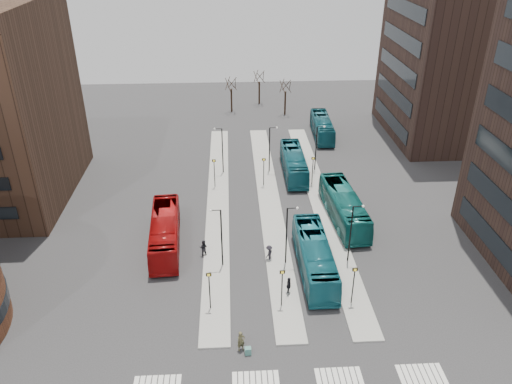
{
  "coord_description": "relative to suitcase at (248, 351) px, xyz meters",
  "views": [
    {
      "loc": [
        -2.35,
        -20.47,
        28.77
      ],
      "look_at": [
        0.07,
        23.35,
        5.0
      ],
      "focal_mm": 35.0,
      "sensor_mm": 36.0,
      "label": 1
    }
  ],
  "objects": [
    {
      "name": "island_left",
      "position": [
        -2.55,
        23.13,
        -0.23
      ],
      "size": [
        2.5,
        45.0,
        0.15
      ],
      "primitive_type": "cube",
      "color": "gray",
      "rests_on": "ground"
    },
    {
      "name": "island_mid",
      "position": [
        3.45,
        23.13,
        -0.23
      ],
      "size": [
        2.5,
        45.0,
        0.15
      ],
      "primitive_type": "cube",
      "color": "gray",
      "rests_on": "ground"
    },
    {
      "name": "island_right",
      "position": [
        9.45,
        23.13,
        -0.23
      ],
      "size": [
        2.5,
        45.0,
        0.15
      ],
      "primitive_type": "cube",
      "color": "gray",
      "rests_on": "ground"
    },
    {
      "name": "suitcase",
      "position": [
        0.0,
        0.0,
        0.0
      ],
      "size": [
        0.52,
        0.42,
        0.61
      ],
      "primitive_type": "cube",
      "rotation": [
        0.0,
        0.0,
        0.08
      ],
      "color": "#1C2D9A",
      "rests_on": "ground"
    },
    {
      "name": "red_bus",
      "position": [
        -7.67,
        14.94,
        1.29
      ],
      "size": [
        3.46,
        11.58,
        3.18
      ],
      "primitive_type": "imported",
      "rotation": [
        0.0,
        0.0,
        0.07
      ],
      "color": "#9B0B0C",
      "rests_on": "ground"
    },
    {
      "name": "teal_bus_a",
      "position": [
        6.57,
        9.95,
        1.3
      ],
      "size": [
        2.77,
        11.54,
        3.21
      ],
      "primitive_type": "imported",
      "rotation": [
        0.0,
        0.0,
        0.01
      ],
      "color": "#166270",
      "rests_on": "ground"
    },
    {
      "name": "teal_bus_b",
      "position": [
        7.16,
        30.42,
        1.22
      ],
      "size": [
        2.61,
        10.97,
        3.05
      ],
      "primitive_type": "imported",
      "rotation": [
        0.0,
        0.0,
        -0.0
      ],
      "color": "#145664",
      "rests_on": "ground"
    },
    {
      "name": "teal_bus_c",
      "position": [
        11.19,
        18.82,
        1.35
      ],
      "size": [
        3.54,
        12.0,
        3.3
      ],
      "primitive_type": "imported",
      "rotation": [
        0.0,
        0.0,
        0.07
      ],
      "color": "#13605D",
      "rests_on": "ground"
    },
    {
      "name": "teal_bus_d",
      "position": [
        13.02,
        43.07,
        1.18
      ],
      "size": [
        2.9,
        10.73,
        2.96
      ],
      "primitive_type": "imported",
      "rotation": [
        0.0,
        0.0,
        -0.04
      ],
      "color": "#13525F",
      "rests_on": "ground"
    },
    {
      "name": "traveller",
      "position": [
        -0.5,
        0.46,
        0.57
      ],
      "size": [
        0.75,
        0.64,
        1.75
      ],
      "primitive_type": "imported",
      "rotation": [
        0.0,
        0.0,
        0.42
      ],
      "color": "#4B482D",
      "rests_on": "ground"
    },
    {
      "name": "commuter_a",
      "position": [
        -3.8,
        13.0,
        0.54
      ],
      "size": [
        0.93,
        0.8,
        1.68
      ],
      "primitive_type": "imported",
      "rotation": [
        0.0,
        0.0,
        2.93
      ],
      "color": "black",
      "rests_on": "ground"
    },
    {
      "name": "commuter_b",
      "position": [
        3.85,
        6.75,
        0.57
      ],
      "size": [
        0.6,
        1.08,
        1.74
      ],
      "primitive_type": "imported",
      "rotation": [
        0.0,
        0.0,
        1.39
      ],
      "color": "black",
      "rests_on": "ground"
    },
    {
      "name": "commuter_c",
      "position": [
        2.52,
        11.81,
        0.52
      ],
      "size": [
        1.08,
        1.23,
        1.65
      ],
      "primitive_type": "imported",
      "rotation": [
        0.0,
        0.0,
        4.16
      ],
      "color": "black",
      "rests_on": "ground"
    },
    {
      "name": "crosswalk_stripes",
      "position": [
        3.2,
        -2.87,
        -0.3
      ],
      "size": [
        22.35,
        2.4,
        0.01
      ],
      "color": "silver",
      "rests_on": "ground"
    },
    {
      "name": "tower_far",
      "position": [
        33.43,
        43.13,
        14.69
      ],
      "size": [
        20.12,
        20.0,
        30.0
      ],
      "color": "#32221B",
      "rests_on": "ground"
    },
    {
      "name": "sign_poles",
      "position": [
        3.05,
        16.13,
        2.1
      ],
      "size": [
        12.45,
        22.12,
        3.65
      ],
      "color": "black",
      "rests_on": "ground"
    },
    {
      "name": "lamp_posts",
      "position": [
        4.09,
        21.13,
        3.27
      ],
      "size": [
        14.04,
        20.24,
        6.12
      ],
      "color": "black",
      "rests_on": "ground"
    },
    {
      "name": "bare_trees",
      "position": [
        4.12,
        55.8,
        2.42
      ],
      "size": [
        10.97,
        8.14,
        5.9
      ],
      "color": "black",
      "rests_on": "ground"
    }
  ]
}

